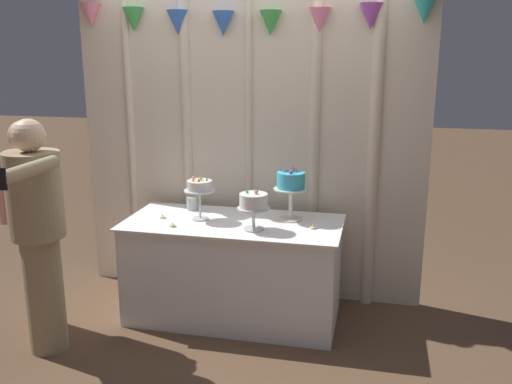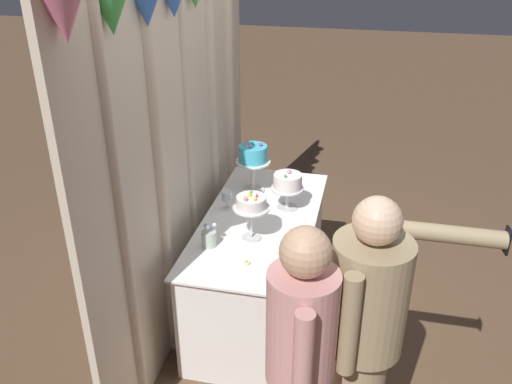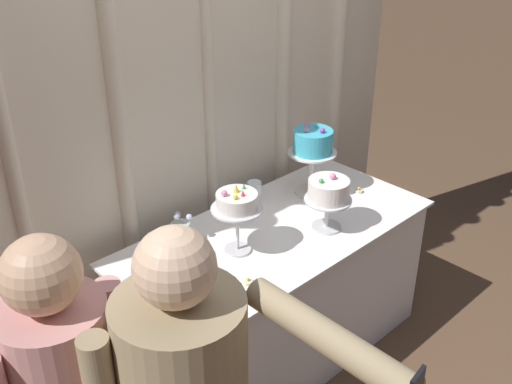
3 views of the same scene
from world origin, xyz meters
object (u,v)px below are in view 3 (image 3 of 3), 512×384
tealight_near_right (359,191)px  cake_display_rightmost (313,146)px  cake_table (275,293)px  cake_display_center (328,193)px  flower_vase (181,232)px  tealight_far_left (194,279)px  wine_glass (254,188)px  tealight_near_left (248,282)px  cake_display_leftmost (237,205)px

tealight_near_right → cake_display_rightmost: bearing=137.2°
cake_table → tealight_near_right: tealight_near_right is taller
cake_display_center → flower_vase: (-0.60, 0.40, -0.14)m
cake_display_rightmost → tealight_near_right: size_ratio=8.87×
flower_vase → tealight_far_left: (-0.15, -0.28, -0.05)m
wine_glass → tealight_near_right: bearing=-30.5°
cake_display_center → tealight_near_left: size_ratio=6.46×
cake_display_rightmost → tealight_far_left: (-0.97, -0.18, -0.27)m
cake_display_rightmost → tealight_far_left: bearing=-169.4°
cake_display_center → cake_display_rightmost: cake_display_rightmost is taller
cake_display_leftmost → flower_vase: cake_display_leftmost is taller
cake_display_center → cake_display_rightmost: bearing=53.9°
cake_display_leftmost → cake_display_rightmost: (0.68, 0.15, 0.04)m
flower_vase → tealight_far_left: flower_vase is taller
wine_glass → tealight_near_left: (-0.50, -0.49, -0.09)m
wine_glass → tealight_near_left: size_ratio=2.90×
cake_display_rightmost → tealight_near_right: cake_display_rightmost is taller
wine_glass → tealight_near_left: wine_glass is taller
tealight_far_left → tealight_near_left: (0.15, -0.18, 0.00)m
cake_display_leftmost → tealight_far_left: size_ratio=7.52×
flower_vase → tealight_near_left: size_ratio=3.49×
tealight_near_right → cake_display_center: bearing=-163.9°
tealight_near_left → wine_glass: bearing=43.9°
cake_display_leftmost → tealight_far_left: (-0.29, -0.04, -0.24)m
cake_display_rightmost → tealight_far_left: cake_display_rightmost is taller
flower_vase → wine_glass: bearing=2.3°
cake_display_leftmost → wine_glass: cake_display_leftmost is taller
cake_display_leftmost → cake_display_center: size_ratio=1.16×
cake_display_center → tealight_far_left: size_ratio=6.51×
tealight_far_left → tealight_near_right: bearing=-0.0°
wine_glass → tealight_far_left: wine_glass is taller
cake_display_leftmost → tealight_near_right: bearing=-2.4°
wine_glass → flower_vase: flower_vase is taller
flower_vase → cake_display_center: bearing=-33.7°
wine_glass → flower_vase: (-0.51, -0.02, -0.04)m
cake_display_rightmost → tealight_near_right: 0.38m
cake_display_leftmost → wine_glass: (0.36, 0.26, -0.15)m
cake_display_center → tealight_near_right: cake_display_center is taller
tealight_near_left → cake_display_center: bearing=6.1°
tealight_far_left → cake_display_leftmost: bearing=7.0°
wine_glass → tealight_far_left: bearing=-155.4°
wine_glass → tealight_near_right: wine_glass is taller
flower_vase → tealight_near_left: bearing=-89.6°
cake_table → wine_glass: 0.57m
cake_display_leftmost → wine_glass: size_ratio=2.58×
cake_display_leftmost → cake_table: bearing=0.0°
cake_table → cake_display_center: (0.20, -0.16, 0.59)m
wine_glass → tealight_far_left: (-0.66, -0.30, -0.09)m
flower_vase → tealight_near_left: 0.47m
flower_vase → tealight_near_right: size_ratio=3.44×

